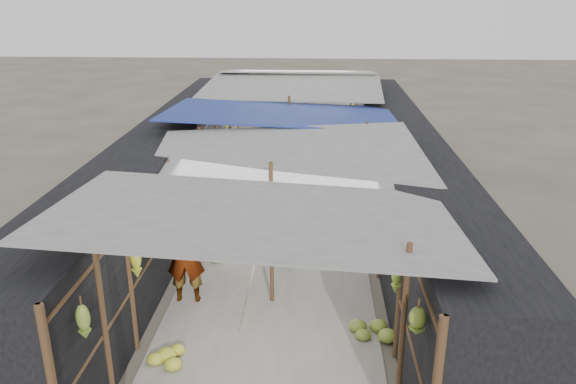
% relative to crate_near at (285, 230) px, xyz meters
% --- Properties ---
extents(aisle_slab, '(3.60, 16.00, 0.02)m').
position_rel_crate_near_xyz_m(aisle_slab, '(-0.07, 0.67, -0.14)').
color(aisle_slab, '#9E998E').
rests_on(aisle_slab, ground).
extents(stall_left, '(1.40, 15.00, 2.30)m').
position_rel_crate_near_xyz_m(stall_left, '(-2.77, 0.67, 1.00)').
color(stall_left, black).
rests_on(stall_left, ground).
extents(stall_right, '(1.40, 15.00, 2.30)m').
position_rel_crate_near_xyz_m(stall_right, '(2.63, 0.67, 1.00)').
color(stall_right, black).
rests_on(stall_right, ground).
extents(crate_near, '(0.60, 0.53, 0.30)m').
position_rel_crate_near_xyz_m(crate_near, '(0.00, 0.00, 0.00)').
color(crate_near, olive).
rests_on(crate_near, ground).
extents(crate_mid, '(0.59, 0.51, 0.31)m').
position_rel_crate_near_xyz_m(crate_mid, '(1.21, 0.30, 0.01)').
color(crate_mid, olive).
rests_on(crate_mid, ground).
extents(crate_back, '(0.51, 0.43, 0.30)m').
position_rel_crate_near_xyz_m(crate_back, '(-0.98, 5.96, 0.00)').
color(crate_back, olive).
rests_on(crate_back, ground).
extents(black_basin, '(0.61, 0.61, 0.18)m').
position_rel_crate_near_xyz_m(black_basin, '(1.34, 5.49, -0.06)').
color(black_basin, black).
rests_on(black_basin, ground).
extents(vendor_elderly, '(0.70, 0.49, 1.82)m').
position_rel_crate_near_xyz_m(vendor_elderly, '(-1.58, -2.88, 0.76)').
color(vendor_elderly, white).
rests_on(vendor_elderly, ground).
extents(shopper_blue, '(0.89, 0.71, 1.77)m').
position_rel_crate_near_xyz_m(shopper_blue, '(0.15, -1.27, 0.74)').
color(shopper_blue, navy).
rests_on(shopper_blue, ground).
extents(vendor_seated, '(0.35, 0.60, 0.92)m').
position_rel_crate_near_xyz_m(vendor_seated, '(1.51, 2.31, 0.31)').
color(vendor_seated, '#4C4642').
rests_on(vendor_seated, ground).
extents(market_canopy, '(5.62, 15.20, 2.77)m').
position_rel_crate_near_xyz_m(market_canopy, '(-0.04, 1.00, 2.26)').
color(market_canopy, brown).
rests_on(market_canopy, ground).
extents(hanging_bananas, '(3.95, 14.11, 0.85)m').
position_rel_crate_near_xyz_m(hanging_bananas, '(-0.09, 0.62, 1.48)').
color(hanging_bananas, olive).
rests_on(hanging_bananas, ground).
extents(floor_bananas, '(3.91, 10.26, 0.34)m').
position_rel_crate_near_xyz_m(floor_bananas, '(0.46, 0.66, 0.01)').
color(floor_bananas, olive).
rests_on(floor_bananas, ground).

